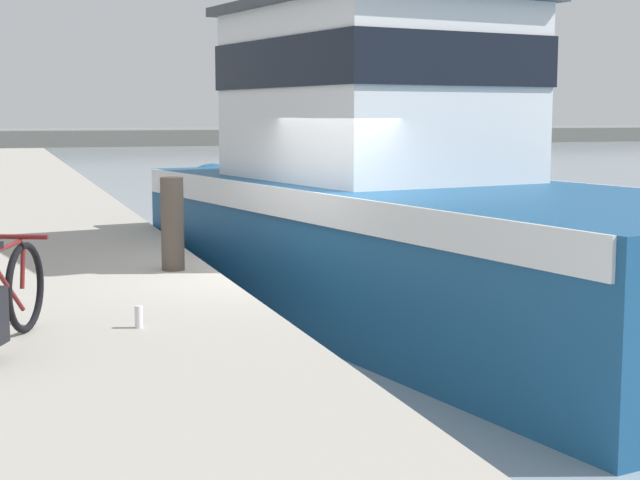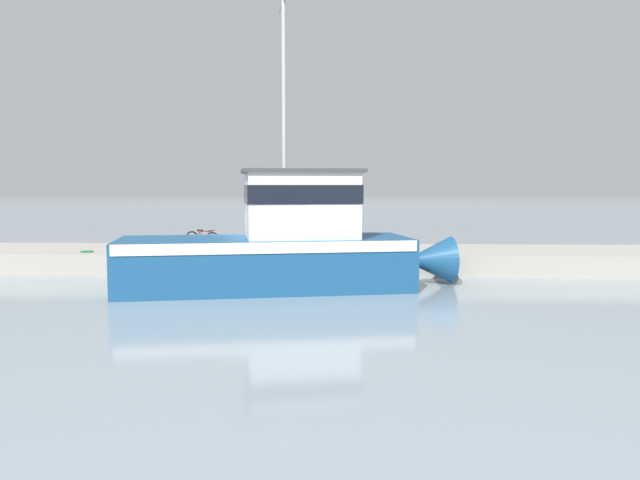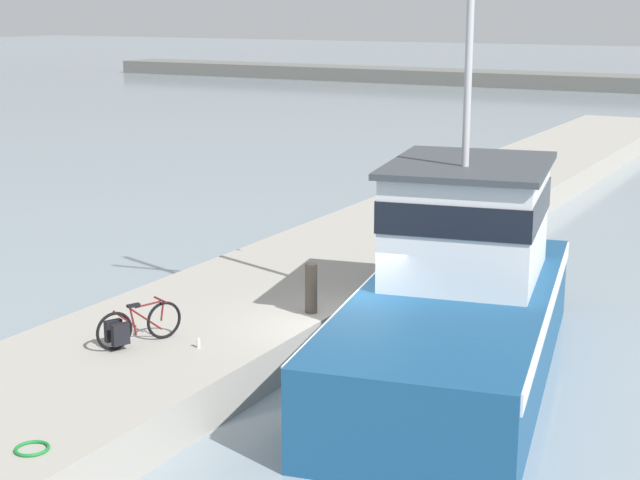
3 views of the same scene
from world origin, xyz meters
name	(u,v)px [view 1 (image 1 of 3)]	position (x,y,z in m)	size (l,w,h in m)	color
ground_plane	(283,343)	(0.00, 0.00, 0.00)	(320.00, 320.00, 0.00)	#84939E
far_shoreline	(400,136)	(30.00, 67.54, 0.62)	(180.00, 5.00, 1.24)	slate
fishing_boat_main	(399,196)	(1.80, 0.96, 1.53)	(5.29, 11.55, 11.28)	navy
mooring_post	(172,224)	(-1.16, 0.34, 1.35)	(0.25, 0.25, 1.02)	#51473D
water_bottle_by_bike	(139,317)	(-1.93, -2.49, 0.93)	(0.06, 0.06, 0.18)	silver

